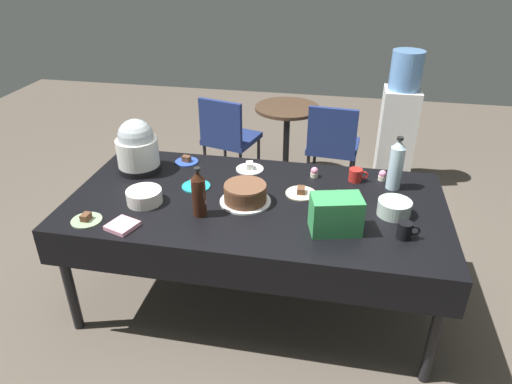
% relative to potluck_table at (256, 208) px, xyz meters
% --- Properties ---
extents(ground, '(9.00, 9.00, 0.00)m').
position_rel_potluck_table_xyz_m(ground, '(0.00, 0.00, -0.69)').
color(ground, brown).
extents(potluck_table, '(2.20, 1.10, 0.75)m').
position_rel_potluck_table_xyz_m(potluck_table, '(0.00, 0.00, 0.00)').
color(potluck_table, black).
rests_on(potluck_table, ground).
extents(frosted_layer_cake, '(0.30, 0.30, 0.12)m').
position_rel_potluck_table_xyz_m(frosted_layer_cake, '(-0.05, -0.04, 0.12)').
color(frosted_layer_cake, silver).
rests_on(frosted_layer_cake, potluck_table).
extents(slow_cooker, '(0.28, 0.28, 0.35)m').
position_rel_potluck_table_xyz_m(slow_cooker, '(-0.83, 0.24, 0.23)').
color(slow_cooker, black).
rests_on(slow_cooker, potluck_table).
extents(glass_salad_bowl, '(0.19, 0.19, 0.09)m').
position_rel_potluck_table_xyz_m(glass_salad_bowl, '(0.78, -0.02, 0.10)').
color(glass_salad_bowl, '#B2C6BC').
rests_on(glass_salad_bowl, potluck_table).
extents(ceramic_snack_bowl, '(0.20, 0.20, 0.08)m').
position_rel_potluck_table_xyz_m(ceramic_snack_bowl, '(-0.63, -0.16, 0.10)').
color(ceramic_snack_bowl, silver).
rests_on(ceramic_snack_bowl, potluck_table).
extents(dessert_plate_white, '(0.18, 0.18, 0.05)m').
position_rel_potluck_table_xyz_m(dessert_plate_white, '(-0.12, 0.38, 0.07)').
color(dessert_plate_white, white).
rests_on(dessert_plate_white, potluck_table).
extents(dessert_plate_cream, '(0.18, 0.18, 0.04)m').
position_rel_potluck_table_xyz_m(dessert_plate_cream, '(0.25, 0.12, 0.07)').
color(dessert_plate_cream, beige).
rests_on(dessert_plate_cream, potluck_table).
extents(dessert_plate_sage, '(0.17, 0.17, 0.04)m').
position_rel_potluck_table_xyz_m(dessert_plate_sage, '(-0.86, -0.41, 0.07)').
color(dessert_plate_sage, '#8CA87F').
rests_on(dessert_plate_sage, potluck_table).
extents(dessert_plate_teal, '(0.18, 0.18, 0.04)m').
position_rel_potluck_table_xyz_m(dessert_plate_teal, '(-0.39, 0.08, 0.07)').
color(dessert_plate_teal, teal).
rests_on(dessert_plate_teal, potluck_table).
extents(dessert_plate_cobalt, '(0.16, 0.16, 0.05)m').
position_rel_potluck_table_xyz_m(dessert_plate_cobalt, '(-0.56, 0.41, 0.07)').
color(dessert_plate_cobalt, '#2D4CB2').
rests_on(dessert_plate_cobalt, potluck_table).
extents(cupcake_berry, '(0.05, 0.05, 0.07)m').
position_rel_potluck_table_xyz_m(cupcake_berry, '(0.31, 0.36, 0.09)').
color(cupcake_berry, beige).
rests_on(cupcake_berry, potluck_table).
extents(cupcake_rose, '(0.05, 0.05, 0.07)m').
position_rel_potluck_table_xyz_m(cupcake_rose, '(0.74, 0.39, 0.09)').
color(cupcake_rose, beige).
rests_on(cupcake_rose, potluck_table).
extents(cupcake_vanilla, '(0.05, 0.05, 0.07)m').
position_rel_potluck_table_xyz_m(cupcake_vanilla, '(0.47, 0.08, 0.09)').
color(cupcake_vanilla, beige).
rests_on(cupcake_vanilla, potluck_table).
extents(soda_bottle_water, '(0.09, 0.09, 0.34)m').
position_rel_potluck_table_xyz_m(soda_bottle_water, '(0.80, 0.30, 0.22)').
color(soda_bottle_water, silver).
rests_on(soda_bottle_water, potluck_table).
extents(soda_bottle_cola, '(0.08, 0.08, 0.29)m').
position_rel_potluck_table_xyz_m(soda_bottle_cola, '(-0.27, -0.22, 0.20)').
color(soda_bottle_cola, '#33190F').
rests_on(soda_bottle_cola, potluck_table).
extents(coffee_mug_red, '(0.12, 0.08, 0.08)m').
position_rel_potluck_table_xyz_m(coffee_mug_red, '(0.57, 0.35, 0.10)').
color(coffee_mug_red, '#B2231E').
rests_on(coffee_mug_red, potluck_table).
extents(coffee_mug_black, '(0.12, 0.08, 0.09)m').
position_rel_potluck_table_xyz_m(coffee_mug_black, '(0.82, -0.24, 0.11)').
color(coffee_mug_black, black).
rests_on(coffee_mug_black, potluck_table).
extents(soda_carton, '(0.29, 0.22, 0.20)m').
position_rel_potluck_table_xyz_m(soda_carton, '(0.47, -0.24, 0.16)').
color(soda_carton, '#338C4C').
rests_on(soda_carton, potluck_table).
extents(paper_napkin_stack, '(0.18, 0.18, 0.02)m').
position_rel_potluck_table_xyz_m(paper_napkin_stack, '(-0.64, -0.43, 0.07)').
color(paper_napkin_stack, pink).
rests_on(paper_napkin_stack, potluck_table).
extents(maroon_chair_left, '(0.54, 0.54, 0.85)m').
position_rel_potluck_table_xyz_m(maroon_chair_left, '(-0.57, 1.56, -0.20)').
color(maroon_chair_left, navy).
rests_on(maroon_chair_left, ground).
extents(maroon_chair_right, '(0.48, 0.48, 0.85)m').
position_rel_potluck_table_xyz_m(maroon_chair_right, '(0.39, 1.56, -0.20)').
color(maroon_chair_right, navy).
rests_on(maroon_chair_right, ground).
extents(round_cafe_table, '(0.60, 0.60, 0.72)m').
position_rel_potluck_table_xyz_m(round_cafe_table, '(-0.05, 1.79, -0.19)').
color(round_cafe_table, '#473323').
rests_on(round_cafe_table, ground).
extents(water_cooler, '(0.32, 0.32, 1.24)m').
position_rel_potluck_table_xyz_m(water_cooler, '(0.97, 1.93, -0.10)').
color(water_cooler, silver).
rests_on(water_cooler, ground).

